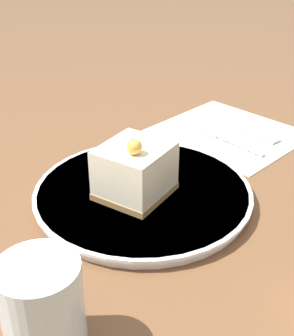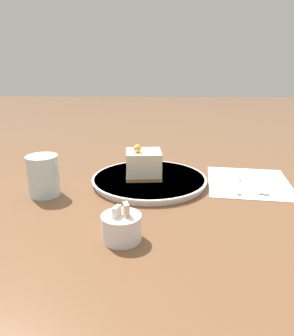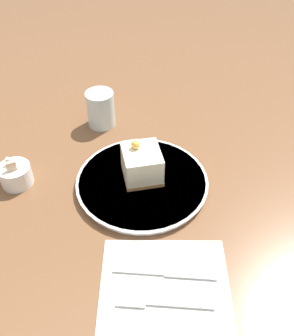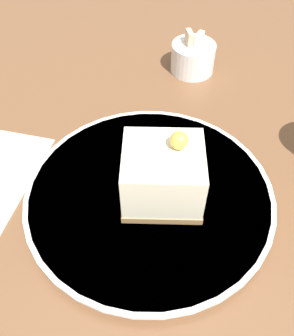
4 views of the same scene
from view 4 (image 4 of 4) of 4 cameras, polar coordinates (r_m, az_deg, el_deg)
ground_plane at (r=0.45m, az=0.65°, el=-2.86°), size 4.00×4.00×0.00m
plate at (r=0.43m, az=0.87°, el=-4.28°), size 0.28×0.28×0.02m
cake_slice at (r=0.40m, az=2.44°, el=-1.06°), size 0.09×0.09×0.09m
sugar_bowl at (r=0.62m, az=7.00°, el=16.42°), size 0.07×0.07×0.07m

